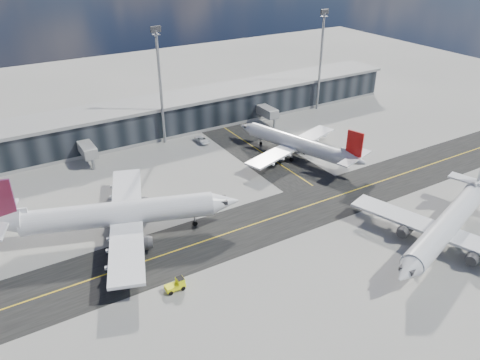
{
  "coord_description": "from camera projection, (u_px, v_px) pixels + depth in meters",
  "views": [
    {
      "loc": [
        -40.37,
        -56.99,
        48.26
      ],
      "look_at": [
        1.17,
        12.29,
        5.0
      ],
      "focal_mm": 35.0,
      "sensor_mm": 36.0,
      "label": 1
    }
  ],
  "objects": [
    {
      "name": "ground",
      "position": [
        269.0,
        234.0,
        84.17
      ],
      "size": [
        300.0,
        300.0,
        0.0
      ],
      "primitive_type": "plane",
      "color": "gray",
      "rests_on": "ground"
    },
    {
      "name": "taxiway_lanes",
      "position": [
        256.0,
        202.0,
        94.06
      ],
      "size": [
        180.0,
        63.0,
        0.03
      ],
      "color": "black",
      "rests_on": "ground"
    },
    {
      "name": "terminal_concourse",
      "position": [
        154.0,
        119.0,
        123.8
      ],
      "size": [
        152.0,
        19.8,
        8.8
      ],
      "color": "black",
      "rests_on": "ground"
    },
    {
      "name": "floodlight_masts",
      "position": [
        160.0,
        83.0,
        113.1
      ],
      "size": [
        102.5,
        0.7,
        28.9
      ],
      "color": "gray",
      "rests_on": "ground"
    },
    {
      "name": "airliner_af",
      "position": [
        116.0,
        214.0,
        81.91
      ],
      "size": [
        42.8,
        36.95,
        13.01
      ],
      "rotation": [
        0.0,
        0.0,
        -1.9
      ],
      "color": "white",
      "rests_on": "ground"
    },
    {
      "name": "airliner_redtail",
      "position": [
        298.0,
        144.0,
        110.81
      ],
      "size": [
        30.15,
        34.97,
        10.58
      ],
      "rotation": [
        0.0,
        0.0,
        0.31
      ],
      "color": "white",
      "rests_on": "ground"
    },
    {
      "name": "airliner_near",
      "position": [
        448.0,
        224.0,
        80.03
      ],
      "size": [
        37.99,
        32.76,
        11.5
      ],
      "rotation": [
        0.0,
        0.0,
        1.88
      ],
      "color": "silver",
      "rests_on": "ground"
    },
    {
      "name": "baggage_tug",
      "position": [
        177.0,
        284.0,
        70.67
      ],
      "size": [
        3.04,
        1.57,
        1.9
      ],
      "rotation": [
        0.0,
        0.0,
        -1.57
      ],
      "color": "#FCFF0D",
      "rests_on": "ground"
    },
    {
      "name": "service_van",
      "position": [
        202.0,
        140.0,
        119.91
      ],
      "size": [
        2.42,
        5.18,
        1.44
      ],
      "primitive_type": "imported",
      "rotation": [
        0.0,
        0.0,
        -0.01
      ],
      "color": "white",
      "rests_on": "ground"
    }
  ]
}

